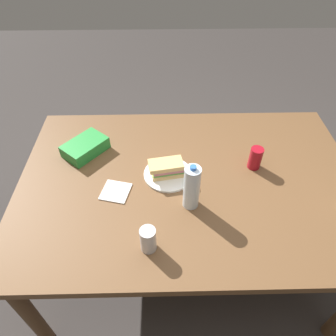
% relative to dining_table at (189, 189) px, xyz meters
% --- Properties ---
extents(ground_plane, '(8.00, 8.00, 0.00)m').
position_rel_dining_table_xyz_m(ground_plane, '(0.00, 0.00, -0.67)').
color(ground_plane, '#383330').
extents(dining_table, '(1.72, 1.15, 0.75)m').
position_rel_dining_table_xyz_m(dining_table, '(0.00, 0.00, 0.00)').
color(dining_table, brown).
rests_on(dining_table, ground_plane).
extents(paper_plate, '(0.25, 0.25, 0.01)m').
position_rel_dining_table_xyz_m(paper_plate, '(0.11, -0.03, 0.08)').
color(paper_plate, white).
rests_on(paper_plate, dining_table).
extents(sandwich, '(0.19, 0.13, 0.08)m').
position_rel_dining_table_xyz_m(sandwich, '(0.11, -0.03, 0.13)').
color(sandwich, '#DBB26B').
rests_on(sandwich, paper_plate).
extents(soda_can_red, '(0.07, 0.07, 0.12)m').
position_rel_dining_table_xyz_m(soda_can_red, '(-0.34, -0.09, 0.14)').
color(soda_can_red, maroon).
rests_on(soda_can_red, dining_table).
extents(chip_bag, '(0.26, 0.27, 0.07)m').
position_rel_dining_table_xyz_m(chip_bag, '(0.56, -0.22, 0.11)').
color(chip_bag, '#268C38').
rests_on(chip_bag, dining_table).
extents(water_bottle_tall, '(0.07, 0.07, 0.25)m').
position_rel_dining_table_xyz_m(water_bottle_tall, '(0.01, 0.16, 0.19)').
color(water_bottle_tall, silver).
rests_on(water_bottle_tall, dining_table).
extents(soda_can_silver, '(0.07, 0.07, 0.12)m').
position_rel_dining_table_xyz_m(soda_can_silver, '(0.20, 0.39, 0.14)').
color(soda_can_silver, silver).
rests_on(soda_can_silver, dining_table).
extents(paper_napkin, '(0.16, 0.16, 0.01)m').
position_rel_dining_table_xyz_m(paper_napkin, '(0.36, 0.08, 0.08)').
color(paper_napkin, white).
rests_on(paper_napkin, dining_table).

